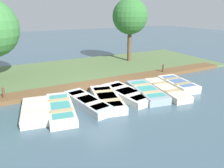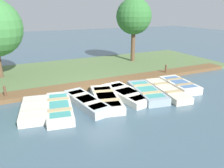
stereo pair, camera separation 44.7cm
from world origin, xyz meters
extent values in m
plane|color=#425B6B|center=(0.00, 0.00, 0.00)|extent=(80.00, 80.00, 0.00)
cube|color=#567042|center=(-5.00, 0.00, 0.07)|extent=(8.00, 24.00, 0.15)
cube|color=brown|center=(-1.48, 0.00, 0.12)|extent=(1.20, 21.26, 0.24)
cube|color=beige|center=(0.81, -3.80, 0.18)|extent=(2.81, 1.63, 0.36)
cube|color=#994C33|center=(0.81, -3.80, 0.35)|extent=(2.29, 1.29, 0.03)
cube|color=beige|center=(1.30, -3.89, 0.38)|extent=(0.45, 1.13, 0.03)
cube|color=beige|center=(0.31, -3.72, 0.38)|extent=(0.45, 1.13, 0.03)
cube|color=beige|center=(1.10, -2.76, 0.18)|extent=(3.45, 1.68, 0.36)
cube|color=teal|center=(1.10, -2.76, 0.34)|extent=(2.82, 1.33, 0.03)
cube|color=tan|center=(1.72, -2.86, 0.37)|extent=(0.50, 1.07, 0.03)
cube|color=tan|center=(0.48, -2.65, 0.37)|extent=(0.50, 1.07, 0.03)
cube|color=#B2BCC1|center=(1.04, -1.40, 0.19)|extent=(3.37, 1.49, 0.39)
cube|color=beige|center=(1.04, -1.40, 0.37)|extent=(2.76, 1.18, 0.03)
cube|color=beige|center=(1.65, -1.30, 0.40)|extent=(0.47, 0.93, 0.03)
cube|color=beige|center=(0.43, -1.50, 0.40)|extent=(0.47, 0.93, 0.03)
cube|color=beige|center=(1.08, -0.35, 0.19)|extent=(3.48, 1.88, 0.37)
cube|color=#994C33|center=(1.08, -0.35, 0.36)|extent=(2.85, 1.50, 0.03)
cube|color=tan|center=(1.69, -0.49, 0.38)|extent=(0.56, 1.13, 0.03)
cube|color=tan|center=(0.46, -0.21, 0.38)|extent=(0.56, 1.13, 0.03)
cube|color=silver|center=(0.90, 0.94, 0.17)|extent=(3.43, 1.65, 0.35)
cube|color=#4C709E|center=(0.90, 0.94, 0.33)|extent=(2.80, 1.31, 0.03)
cube|color=beige|center=(1.52, 1.02, 0.36)|extent=(0.47, 1.18, 0.03)
cube|color=beige|center=(0.28, 0.86, 0.36)|extent=(0.47, 1.18, 0.03)
cube|color=#8C9EA8|center=(1.21, 2.04, 0.20)|extent=(3.34, 1.74, 0.40)
cube|color=teal|center=(1.21, 2.04, 0.38)|extent=(2.73, 1.38, 0.03)
cube|color=tan|center=(1.81, 1.94, 0.41)|extent=(0.51, 1.14, 0.03)
cube|color=tan|center=(0.62, 2.15, 0.41)|extent=(0.51, 1.14, 0.03)
cube|color=beige|center=(1.38, 3.29, 0.17)|extent=(3.70, 1.52, 0.34)
cube|color=#994C33|center=(1.38, 3.29, 0.32)|extent=(3.03, 1.21, 0.03)
cube|color=tan|center=(2.05, 3.18, 0.35)|extent=(0.49, 0.95, 0.03)
cube|color=tan|center=(0.70, 3.39, 0.35)|extent=(0.49, 0.95, 0.03)
cube|color=silver|center=(1.06, 4.49, 0.21)|extent=(2.83, 1.54, 0.41)
cube|color=#4C709E|center=(1.06, 4.49, 0.40)|extent=(2.32, 1.22, 0.03)
cube|color=tan|center=(1.57, 4.43, 0.43)|extent=(0.41, 1.14, 0.03)
cube|color=tan|center=(0.55, 4.55, 0.43)|extent=(0.41, 1.14, 0.03)
cylinder|color=brown|center=(-1.42, -4.98, 0.37)|extent=(0.13, 0.13, 0.73)
sphere|color=brown|center=(-1.42, -4.98, 0.75)|extent=(0.12, 0.12, 0.12)
cylinder|color=brown|center=(-1.42, 5.44, 0.37)|extent=(0.13, 0.13, 0.73)
sphere|color=brown|center=(-1.42, 5.44, 0.75)|extent=(0.12, 0.12, 0.12)
cylinder|color=brown|center=(-5.99, 5.40, 1.57)|extent=(0.36, 0.36, 3.13)
sphere|color=#337033|center=(-5.99, 5.40, 3.95)|extent=(2.98, 2.98, 2.98)
camera|label=1|loc=(10.29, -4.93, 4.54)|focal=35.00mm
camera|label=2|loc=(10.50, -4.53, 4.54)|focal=35.00mm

